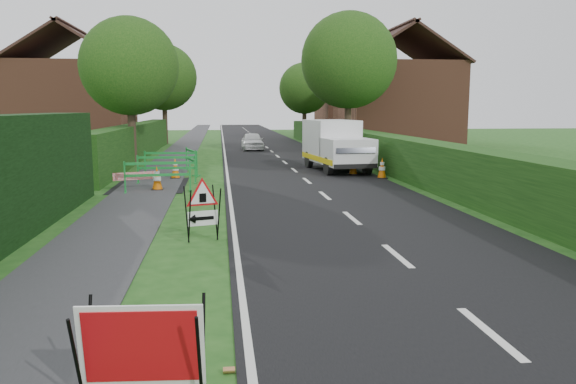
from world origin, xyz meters
TOP-DOWN VIEW (x-y plane):
  - ground at (0.00, 0.00)m, footprint 120.00×120.00m
  - road_surface at (2.50, 35.00)m, footprint 6.00×90.00m
  - footpath at (-3.00, 35.00)m, footprint 2.00×90.00m
  - hedge_west_far at (-5.00, 22.00)m, footprint 1.00×24.00m
  - hedge_east at (6.50, 16.00)m, footprint 1.20×50.00m
  - house_west at (-10.00, 30.00)m, footprint 7.50×7.40m
  - house_east_a at (11.00, 28.00)m, footprint 7.50×7.40m
  - house_east_b at (12.00, 42.00)m, footprint 7.50×7.40m
  - tree_nw at (-4.60, 18.00)m, footprint 4.40×4.40m
  - tree_ne at (6.40, 22.00)m, footprint 5.20×5.20m
  - tree_fw at (-4.60, 34.00)m, footprint 4.80×4.80m
  - tree_fe at (6.40, 38.00)m, footprint 4.20×4.20m
  - red_rect_sign at (-1.35, -3.63)m, footprint 1.13×0.74m
  - triangle_sign at (-1.01, 2.51)m, footprint 0.92×0.92m
  - works_van at (4.23, 14.83)m, footprint 2.32×4.82m
  - traffic_cone_0 at (5.44, 12.00)m, footprint 0.38×0.38m
  - traffic_cone_1 at (4.65, 13.34)m, footprint 0.38×0.38m
  - traffic_cone_2 at (4.59, 16.46)m, footprint 0.38×0.38m
  - traffic_cone_3 at (-2.66, 9.92)m, footprint 0.38×0.38m
  - traffic_cone_4 at (-2.30, 12.89)m, footprint 0.38×0.38m
  - ped_barrier_0 at (-2.58, 9.42)m, footprint 2.09×0.56m
  - ped_barrier_1 at (-2.50, 11.52)m, footprint 2.08×0.48m
  - ped_barrier_2 at (-2.51, 13.43)m, footprint 2.09×0.63m
  - ped_barrier_3 at (-1.80, 14.61)m, footprint 0.82×2.08m
  - redwhite_plank at (-3.33, 10.12)m, footprint 1.44×0.51m
  - litter_can at (-0.57, -3.12)m, footprint 0.12×0.07m
  - hatchback_car at (1.42, 27.02)m, footprint 1.33×3.26m

SIDE VIEW (x-z plane):
  - ground at x=0.00m, z-range 0.00..0.00m
  - hedge_west_far at x=-5.00m, z-range -0.90..0.90m
  - hedge_east at x=6.50m, z-range -0.75..0.75m
  - redwhite_plank at x=-3.33m, z-range -0.12..0.12m
  - litter_can at x=-0.57m, z-range -0.03..0.03m
  - road_surface at x=2.50m, z-range -0.01..0.01m
  - footpath at x=-3.00m, z-range -0.01..0.02m
  - traffic_cone_0 at x=5.44m, z-range 0.00..0.79m
  - traffic_cone_1 at x=4.65m, z-range 0.00..0.79m
  - traffic_cone_2 at x=4.59m, z-range 0.00..0.79m
  - traffic_cone_3 at x=-2.66m, z-range 0.00..0.79m
  - traffic_cone_4 at x=-2.30m, z-range 0.00..0.79m
  - red_rect_sign at x=-1.35m, z-range 0.07..1.00m
  - hatchback_car at x=1.42m, z-range 0.00..1.11m
  - ped_barrier_0 at x=-2.58m, z-range 0.13..1.13m
  - ped_barrier_1 at x=-2.50m, z-range 0.13..1.13m
  - ped_barrier_2 at x=-2.51m, z-range 0.13..1.13m
  - ped_barrier_3 at x=-1.80m, z-range 0.13..1.13m
  - triangle_sign at x=-1.01m, z-range 0.21..1.30m
  - works_van at x=4.23m, z-range 0.06..2.18m
  - house_west at x=-10.00m, z-range -1.04..6.84m
  - house_east_a at x=11.00m, z-range -1.04..6.84m
  - house_east_b at x=12.00m, z-range -1.04..6.84m
  - tree_fe at x=6.40m, z-range 1.05..7.39m
  - tree_nw at x=-4.60m, z-range 1.13..7.83m
  - tree_fw at x=-4.60m, z-range 1.21..8.45m
  - tree_ne at x=6.40m, z-range 1.28..9.07m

